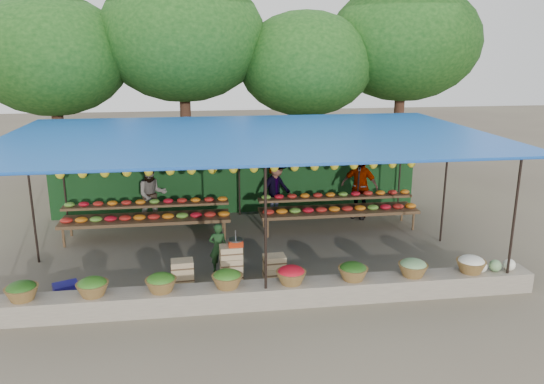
{
  "coord_description": "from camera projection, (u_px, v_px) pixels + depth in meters",
  "views": [
    {
      "loc": [
        -1.16,
        -11.79,
        4.67
      ],
      "look_at": [
        0.56,
        0.2,
        1.39
      ],
      "focal_mm": 35.0,
      "sensor_mm": 36.0,
      "label": 1
    }
  ],
  "objects": [
    {
      "name": "customer_left",
      "position": [
        152.0,
        195.0,
        14.41
      ],
      "size": [
        0.92,
        0.78,
        1.65
      ],
      "primitive_type": "imported",
      "rotation": [
        0.0,
        0.0,
        0.21
      ],
      "color": "slate",
      "rests_on": "ground"
    },
    {
      "name": "weighing_scale",
      "position": [
        236.0,
        242.0,
        10.82
      ],
      "size": [
        0.31,
        0.31,
        0.33
      ],
      "color": "red",
      "rests_on": "crate_counter"
    },
    {
      "name": "fruit_table_right",
      "position": [
        338.0,
        206.0,
        14.12
      ],
      "size": [
        4.21,
        0.95,
        0.93
      ],
      "color": "#47291C",
      "rests_on": "ground"
    },
    {
      "name": "tree_row",
      "position": [
        245.0,
        47.0,
        17.29
      ],
      "size": [
        16.51,
        5.5,
        7.12
      ],
      "color": "#361C13",
      "rests_on": "ground"
    },
    {
      "name": "fruit_table_left",
      "position": [
        147.0,
        214.0,
        13.43
      ],
      "size": [
        4.21,
        0.95,
        0.93
      ],
      "color": "#47291C",
      "rests_on": "ground"
    },
    {
      "name": "customer_right",
      "position": [
        359.0,
        186.0,
        14.92
      ],
      "size": [
        1.13,
        0.99,
        1.83
      ],
      "primitive_type": "imported",
      "rotation": [
        0.0,
        0.0,
        -0.63
      ],
      "color": "slate",
      "rests_on": "ground"
    },
    {
      "name": "vendor_seated",
      "position": [
        218.0,
        248.0,
        11.35
      ],
      "size": [
        0.43,
        0.31,
        1.09
      ],
      "primitive_type": "imported",
      "rotation": [
        0.0,
        0.0,
        3.01
      ],
      "color": "#1C3E1C",
      "rests_on": "ground"
    },
    {
      "name": "produce_baskets",
      "position": [
        259.0,
        277.0,
        9.85
      ],
      "size": [
        8.98,
        0.58,
        0.34
      ],
      "color": "brown",
      "rests_on": "stone_curb"
    },
    {
      "name": "customer_mid",
      "position": [
        276.0,
        188.0,
        15.03
      ],
      "size": [
        1.24,
        1.14,
        1.68
      ],
      "primitive_type": "imported",
      "rotation": [
        0.0,
        0.0,
        0.62
      ],
      "color": "slate",
      "rests_on": "ground"
    },
    {
      "name": "ground",
      "position": [
        250.0,
        251.0,
        12.64
      ],
      "size": [
        60.0,
        60.0,
        0.0
      ],
      "primitive_type": "plane",
      "color": "brown",
      "rests_on": "ground"
    },
    {
      "name": "netting_backdrop",
      "position": [
        238.0,
        171.0,
        15.32
      ],
      "size": [
        10.6,
        0.06,
        2.5
      ],
      "primitive_type": "cube",
      "color": "#17411E",
      "rests_on": "ground"
    },
    {
      "name": "stone_curb",
      "position": [
        265.0,
        294.0,
        9.96
      ],
      "size": [
        10.6,
        0.55,
        0.4
      ],
      "primitive_type": "cube",
      "color": "slate",
      "rests_on": "ground"
    },
    {
      "name": "blue_crate_front",
      "position": [
        66.0,
        290.0,
        10.29
      ],
      "size": [
        0.55,
        0.48,
        0.27
      ],
      "primitive_type": "cube",
      "rotation": [
        0.0,
        0.0,
        0.4
      ],
      "color": "navy",
      "rests_on": "ground"
    },
    {
      "name": "stall_canopy",
      "position": [
        248.0,
        140.0,
        12.0
      ],
      "size": [
        10.8,
        6.6,
        2.82
      ],
      "color": "black",
      "rests_on": "ground"
    },
    {
      "name": "crate_counter",
      "position": [
        230.0,
        267.0,
        10.94
      ],
      "size": [
        2.37,
        0.36,
        0.77
      ],
      "color": "tan",
      "rests_on": "ground"
    }
  ]
}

